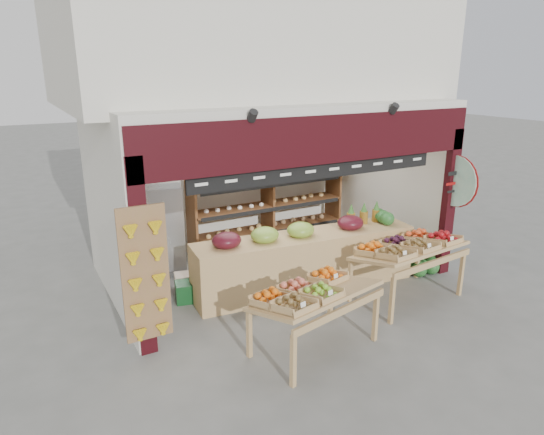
{
  "coord_description": "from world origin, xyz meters",
  "views": [
    {
      "loc": [
        -4.05,
        -6.82,
        3.63
      ],
      "look_at": [
        -0.39,
        -0.2,
        1.3
      ],
      "focal_mm": 32.0,
      "sensor_mm": 36.0,
      "label": 1
    }
  ],
  "objects": [
    {
      "name": "watermelon_pile",
      "position": [
        2.45,
        -0.81,
        0.2
      ],
      "size": [
        0.78,
        0.73,
        0.55
      ],
      "color": "#184A1E",
      "rests_on": "ground"
    },
    {
      "name": "mid_counter",
      "position": [
        0.14,
        -0.4,
        0.53
      ],
      "size": [
        3.92,
        1.12,
        1.2
      ],
      "color": "tan",
      "rests_on": "ground"
    },
    {
      "name": "ground",
      "position": [
        0.0,
        0.0,
        0.0
      ],
      "size": [
        60.0,
        60.0,
        0.0
      ],
      "primitive_type": "plane",
      "color": "#63645F",
      "rests_on": "ground"
    },
    {
      "name": "refrigerator",
      "position": [
        -1.76,
        1.44,
        0.88
      ],
      "size": [
        0.81,
        0.81,
        1.77
      ],
      "primitive_type": "cube",
      "rotation": [
        0.0,
        0.0,
        -0.21
      ],
      "color": "silver",
      "rests_on": "ground"
    },
    {
      "name": "display_table_right",
      "position": [
        1.38,
        -1.53,
        0.89
      ],
      "size": [
        1.88,
        1.17,
        1.12
      ],
      "color": "tan",
      "rests_on": "ground"
    },
    {
      "name": "banana_board",
      "position": [
        -2.73,
        -1.17,
        1.12
      ],
      "size": [
        0.6,
        0.15,
        1.8
      ],
      "color": "brown",
      "rests_on": "ground"
    },
    {
      "name": "display_table_left",
      "position": [
        -0.89,
        -2.06,
        0.83
      ],
      "size": [
        1.84,
        1.27,
        1.06
      ],
      "color": "tan",
      "rests_on": "ground"
    },
    {
      "name": "cardboard_stack",
      "position": [
        -2.02,
        0.3,
        0.26
      ],
      "size": [
        1.08,
        0.78,
        0.71
      ],
      "color": "beige",
      "rests_on": "ground"
    },
    {
      "name": "back_shelving",
      "position": [
        0.6,
        1.77,
        1.26
      ],
      "size": [
        3.4,
        0.56,
        2.07
      ],
      "color": "brown",
      "rests_on": "ground"
    },
    {
      "name": "shop_structure",
      "position": [
        0.0,
        1.61,
        3.92
      ],
      "size": [
        6.36,
        5.12,
        5.4
      ],
      "color": "silver",
      "rests_on": "ground"
    },
    {
      "name": "gift_sign",
      "position": [
        2.75,
        -1.15,
        1.75
      ],
      "size": [
        0.04,
        0.93,
        0.92
      ],
      "color": "#B6E5C6",
      "rests_on": "ground"
    }
  ]
}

